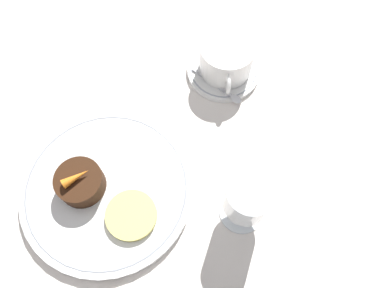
# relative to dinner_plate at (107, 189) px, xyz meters

# --- Properties ---
(ground_plane) EXTENTS (3.00, 3.00, 0.00)m
(ground_plane) POSITION_rel_dinner_plate_xyz_m (-0.01, 0.02, -0.01)
(ground_plane) COLOR white
(dinner_plate) EXTENTS (0.28, 0.28, 0.01)m
(dinner_plate) POSITION_rel_dinner_plate_xyz_m (0.00, 0.00, 0.00)
(dinner_plate) COLOR white
(dinner_plate) RESTS_ON ground_plane
(saucer) EXTENTS (0.14, 0.14, 0.01)m
(saucer) POSITION_rel_dinner_plate_xyz_m (-0.23, 0.20, -0.00)
(saucer) COLOR white
(saucer) RESTS_ON ground_plane
(coffee_cup) EXTENTS (0.12, 0.10, 0.06)m
(coffee_cup) POSITION_rel_dinner_plate_xyz_m (-0.23, 0.20, 0.03)
(coffee_cup) COLOR white
(coffee_cup) RESTS_ON saucer
(spoon) EXTENTS (0.08, 0.09, 0.00)m
(spoon) POSITION_rel_dinner_plate_xyz_m (-0.18, 0.19, 0.00)
(spoon) COLOR silver
(spoon) RESTS_ON saucer
(wine_glass) EXTENTS (0.07, 0.07, 0.11)m
(wine_glass) POSITION_rel_dinner_plate_xyz_m (0.04, 0.22, 0.07)
(wine_glass) COLOR silver
(wine_glass) RESTS_ON ground_plane
(dessert_cake) EXTENTS (0.07, 0.07, 0.04)m
(dessert_cake) POSITION_rel_dinner_plate_xyz_m (-0.00, -0.04, 0.02)
(dessert_cake) COLOR #381E0F
(dessert_cake) RESTS_ON dinner_plate
(carrot_garnish) EXTENTS (0.03, 0.04, 0.01)m
(carrot_garnish) POSITION_rel_dinner_plate_xyz_m (-0.00, -0.04, 0.05)
(carrot_garnish) COLOR orange
(carrot_garnish) RESTS_ON dessert_cake
(pineapple_slice) EXTENTS (0.08, 0.08, 0.01)m
(pineapple_slice) POSITION_rel_dinner_plate_xyz_m (0.05, 0.04, 0.01)
(pineapple_slice) COLOR #EFE075
(pineapple_slice) RESTS_ON dinner_plate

